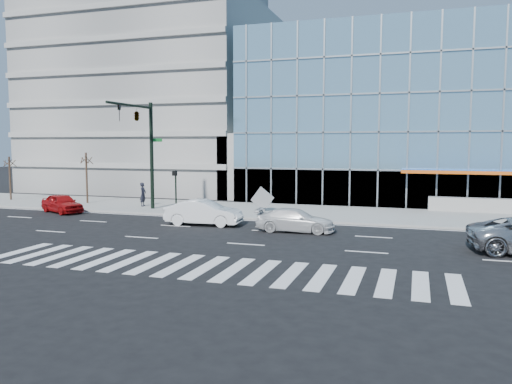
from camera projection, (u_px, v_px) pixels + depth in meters
ground at (268, 231)px, 29.03m from camera, size 160.00×160.00×0.00m
sidewalk at (299, 212)px, 36.59m from camera, size 120.00×8.00×0.15m
theatre_building at (482, 119)px, 48.62m from camera, size 42.00×26.00×15.00m
parking_garage at (169, 102)px, 58.83m from camera, size 24.00×24.00×20.00m
ramp_block at (262, 166)px, 47.62m from camera, size 6.00×8.00×6.00m
tower_far_mid at (91, 25)px, 104.56m from camera, size 13.00×13.00×60.00m
tower_backdrop at (226, 51)px, 102.21m from camera, size 14.00×14.00×48.00m
traffic_signal at (141, 129)px, 36.14m from camera, size 1.14×5.74×8.00m
ped_signal_post at (175, 184)px, 36.11m from camera, size 0.30×0.33×3.00m
street_tree_near at (86, 159)px, 41.29m from camera, size 1.10×1.10×4.23m
street_tree_far at (9, 162)px, 43.78m from camera, size 1.10×1.10×3.87m
white_suv at (295, 220)px, 28.83m from camera, size 4.63×2.03×1.32m
white_sedan at (204, 213)px, 31.15m from camera, size 4.89×1.99×1.58m
red_sedan at (62, 203)px, 36.78m from camera, size 4.39×3.20×1.39m
pedestrian at (143, 194)px, 39.37m from camera, size 0.54×0.74×1.88m
tilted_panel at (262, 199)px, 36.45m from camera, size 1.82×0.12×1.82m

